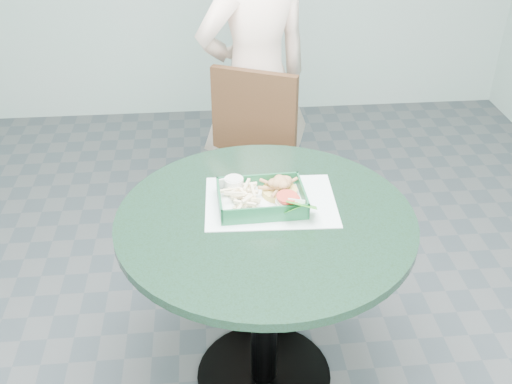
{
  "coord_description": "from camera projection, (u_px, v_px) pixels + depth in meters",
  "views": [
    {
      "loc": [
        -0.18,
        -1.58,
        1.88
      ],
      "look_at": [
        -0.02,
        0.1,
        0.8
      ],
      "focal_mm": 42.0,
      "sensor_mm": 36.0,
      "label": 1
    }
  ],
  "objects": [
    {
      "name": "dining_chair",
      "position": [
        256.0,
        162.0,
        2.71
      ],
      "size": [
        0.4,
        0.4,
        0.93
      ],
      "rotation": [
        0.0,
        0.0,
        -0.43
      ],
      "color": "black",
      "rests_on": "floor"
    },
    {
      "name": "garnish_cup",
      "position": [
        290.0,
        209.0,
        1.93
      ],
      "size": [
        0.12,
        0.12,
        0.05
      ],
      "rotation": [
        0.0,
        0.0,
        -0.12
      ],
      "color": "silver",
      "rests_on": "food_basket"
    },
    {
      "name": "sauce_ramekin",
      "position": [
        235.0,
        187.0,
        2.03
      ],
      "size": [
        0.06,
        0.06,
        0.04
      ],
      "rotation": [
        0.0,
        0.0,
        0.42
      ],
      "color": "white",
      "rests_on": "food_basket"
    },
    {
      "name": "cafe_table",
      "position": [
        265.0,
        261.0,
        2.04
      ],
      "size": [
        0.98,
        0.98,
        0.75
      ],
      "color": "black",
      "rests_on": "floor"
    },
    {
      "name": "fries_pile",
      "position": [
        241.0,
        199.0,
        1.99
      ],
      "size": [
        0.12,
        0.13,
        0.05
      ],
      "primitive_type": null,
      "rotation": [
        0.0,
        0.0,
        0.07
      ],
      "color": "#FFE8B5",
      "rests_on": "food_basket"
    },
    {
      "name": "placemat",
      "position": [
        270.0,
        206.0,
        2.02
      ],
      "size": [
        0.45,
        0.34,
        0.0
      ],
      "primitive_type": "cube",
      "rotation": [
        0.0,
        0.0,
        -0.04
      ],
      "color": "white",
      "rests_on": "cafe_table"
    },
    {
      "name": "diner_person",
      "position": [
        256.0,
        72.0,
        2.78
      ],
      "size": [
        0.73,
        0.62,
        1.71
      ],
      "primitive_type": "imported",
      "rotation": [
        0.0,
        0.0,
        3.54
      ],
      "color": "beige",
      "rests_on": "floor"
    },
    {
      "name": "floor",
      "position": [
        264.0,
        376.0,
        2.35
      ],
      "size": [
        4.0,
        5.0,
        0.02
      ],
      "primitive_type": "cube",
      "color": "#303335",
      "rests_on": "ground"
    },
    {
      "name": "food_basket",
      "position": [
        261.0,
        206.0,
        1.99
      ],
      "size": [
        0.28,
        0.21,
        0.06
      ],
      "rotation": [
        0.0,
        0.0,
        0.04
      ],
      "color": "#185934",
      "rests_on": "placemat"
    },
    {
      "name": "crab_sandwich",
      "position": [
        280.0,
        191.0,
        2.01
      ],
      "size": [
        0.12,
        0.12,
        0.07
      ],
      "rotation": [
        0.0,
        0.0,
        -0.35
      ],
      "color": "tan",
      "rests_on": "food_basket"
    }
  ]
}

